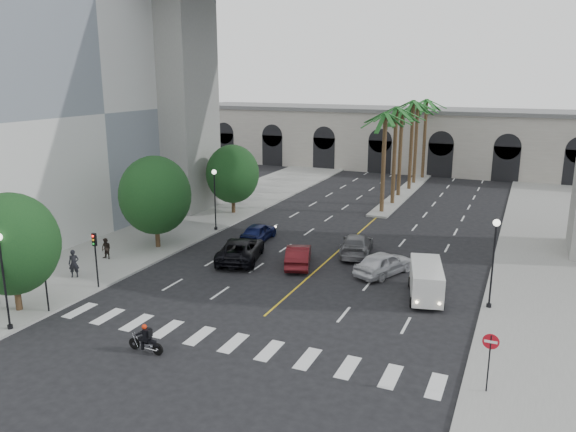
% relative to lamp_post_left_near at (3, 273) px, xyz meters
% --- Properties ---
extents(ground, '(140.00, 140.00, 0.00)m').
position_rel_lamp_post_left_near_xyz_m(ground, '(11.40, 5.00, -3.22)').
color(ground, black).
rests_on(ground, ground).
extents(sidewalk_left, '(8.00, 100.00, 0.15)m').
position_rel_lamp_post_left_near_xyz_m(sidewalk_left, '(-3.60, 20.00, -3.15)').
color(sidewalk_left, gray).
rests_on(sidewalk_left, ground).
extents(sidewalk_right, '(8.00, 100.00, 0.15)m').
position_rel_lamp_post_left_near_xyz_m(sidewalk_right, '(26.40, 20.00, -3.15)').
color(sidewalk_right, gray).
rests_on(sidewalk_right, ground).
extents(median, '(2.00, 24.00, 0.20)m').
position_rel_lamp_post_left_near_xyz_m(median, '(11.40, 43.00, -3.12)').
color(median, gray).
rests_on(median, ground).
extents(building_left, '(16.50, 32.50, 20.60)m').
position_rel_lamp_post_left_near_xyz_m(building_left, '(-15.60, 17.00, 7.09)').
color(building_left, silver).
rests_on(building_left, ground).
extents(pier_building, '(71.00, 10.50, 8.50)m').
position_rel_lamp_post_left_near_xyz_m(pier_building, '(11.40, 60.00, 1.04)').
color(pier_building, beige).
rests_on(pier_building, ground).
extents(bridge, '(75.00, 13.00, 26.00)m').
position_rel_lamp_post_left_near_xyz_m(bridge, '(14.82, 27.00, 15.29)').
color(bridge, gray).
rests_on(bridge, ground).
extents(palm_a, '(3.20, 3.20, 10.30)m').
position_rel_lamp_post_left_near_xyz_m(palm_a, '(11.40, 33.00, 5.88)').
color(palm_a, '#47331E').
rests_on(palm_a, ground).
extents(palm_b, '(3.20, 3.20, 10.60)m').
position_rel_lamp_post_left_near_xyz_m(palm_b, '(11.50, 37.00, 6.15)').
color(palm_b, '#47331E').
rests_on(palm_b, ground).
extents(palm_c, '(3.20, 3.20, 10.10)m').
position_rel_lamp_post_left_near_xyz_m(palm_c, '(11.20, 41.00, 5.69)').
color(palm_c, '#47331E').
rests_on(palm_c, ground).
extents(palm_d, '(3.20, 3.20, 10.90)m').
position_rel_lamp_post_left_near_xyz_m(palm_d, '(11.55, 45.00, 6.43)').
color(palm_d, '#47331E').
rests_on(palm_d, ground).
extents(palm_e, '(3.20, 3.20, 10.40)m').
position_rel_lamp_post_left_near_xyz_m(palm_e, '(11.30, 49.00, 5.97)').
color(palm_e, '#47331E').
rests_on(palm_e, ground).
extents(palm_f, '(3.20, 3.20, 10.70)m').
position_rel_lamp_post_left_near_xyz_m(palm_f, '(11.60, 53.00, 6.24)').
color(palm_f, '#47331E').
rests_on(palm_f, ground).
extents(street_tree_near, '(5.20, 5.20, 6.89)m').
position_rel_lamp_post_left_near_xyz_m(street_tree_near, '(-1.60, 2.00, 0.80)').
color(street_tree_near, '#382616').
rests_on(street_tree_near, ground).
extents(street_tree_mid, '(5.44, 5.44, 7.21)m').
position_rel_lamp_post_left_near_xyz_m(street_tree_mid, '(-1.60, 15.00, 0.99)').
color(street_tree_mid, '#382616').
rests_on(street_tree_mid, ground).
extents(street_tree_far, '(5.04, 5.04, 6.68)m').
position_rel_lamp_post_left_near_xyz_m(street_tree_far, '(-1.60, 27.00, 0.68)').
color(street_tree_far, '#382616').
rests_on(street_tree_far, ground).
extents(lamp_post_left_near, '(0.40, 0.40, 5.35)m').
position_rel_lamp_post_left_near_xyz_m(lamp_post_left_near, '(0.00, 0.00, 0.00)').
color(lamp_post_left_near, black).
rests_on(lamp_post_left_near, ground).
extents(lamp_post_left_far, '(0.40, 0.40, 5.35)m').
position_rel_lamp_post_left_near_xyz_m(lamp_post_left_far, '(0.00, 21.00, 0.00)').
color(lamp_post_left_far, black).
rests_on(lamp_post_left_far, ground).
extents(lamp_post_right, '(0.40, 0.40, 5.35)m').
position_rel_lamp_post_left_near_xyz_m(lamp_post_right, '(22.80, 13.00, 0.00)').
color(lamp_post_right, black).
rests_on(lamp_post_right, ground).
extents(traffic_signal_near, '(0.25, 0.18, 3.65)m').
position_rel_lamp_post_left_near_xyz_m(traffic_signal_near, '(0.10, 2.50, -0.71)').
color(traffic_signal_near, black).
rests_on(traffic_signal_near, ground).
extents(traffic_signal_far, '(0.25, 0.18, 3.65)m').
position_rel_lamp_post_left_near_xyz_m(traffic_signal_far, '(0.10, 6.50, -0.71)').
color(traffic_signal_far, black).
rests_on(traffic_signal_far, ground).
extents(motorcycle_rider, '(2.01, 0.54, 1.45)m').
position_rel_lamp_post_left_near_xyz_m(motorcycle_rider, '(8.01, 1.00, -2.57)').
color(motorcycle_rider, black).
rests_on(motorcycle_rider, ground).
extents(car_a, '(3.62, 5.08, 1.61)m').
position_rel_lamp_post_left_near_xyz_m(car_a, '(15.83, 16.25, -2.42)').
color(car_a, silver).
rests_on(car_a, ground).
extents(car_b, '(3.03, 4.91, 1.53)m').
position_rel_lamp_post_left_near_xyz_m(car_b, '(9.90, 15.59, -2.46)').
color(car_b, '#480E12').
rests_on(car_b, ground).
extents(car_c, '(4.26, 6.42, 1.64)m').
position_rel_lamp_post_left_near_xyz_m(car_c, '(5.61, 15.05, -2.40)').
color(car_c, black).
rests_on(car_c, ground).
extents(car_d, '(3.15, 5.67, 1.56)m').
position_rel_lamp_post_left_near_xyz_m(car_d, '(12.90, 19.67, -2.44)').
color(car_d, slate).
rests_on(car_d, ground).
extents(car_e, '(1.93, 4.37, 1.46)m').
position_rel_lamp_post_left_near_xyz_m(car_e, '(4.57, 20.01, -2.49)').
color(car_e, '#0D1441').
rests_on(car_e, ground).
extents(cargo_van, '(2.81, 5.05, 2.03)m').
position_rel_lamp_post_left_near_xyz_m(cargo_van, '(19.15, 13.28, -2.09)').
color(cargo_van, silver).
rests_on(cargo_van, ground).
extents(pedestrian_a, '(0.80, 0.74, 1.84)m').
position_rel_lamp_post_left_near_xyz_m(pedestrian_a, '(-2.57, 7.29, -2.15)').
color(pedestrian_a, black).
rests_on(pedestrian_a, sidewalk_left).
extents(pedestrian_b, '(0.77, 0.61, 1.53)m').
position_rel_lamp_post_left_near_xyz_m(pedestrian_b, '(-3.20, 11.07, -2.30)').
color(pedestrian_b, black).
rests_on(pedestrian_b, sidewalk_left).
extents(do_not_enter_sign, '(0.68, 0.06, 2.77)m').
position_rel_lamp_post_left_near_xyz_m(do_not_enter_sign, '(23.41, 3.70, -1.21)').
color(do_not_enter_sign, black).
rests_on(do_not_enter_sign, ground).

